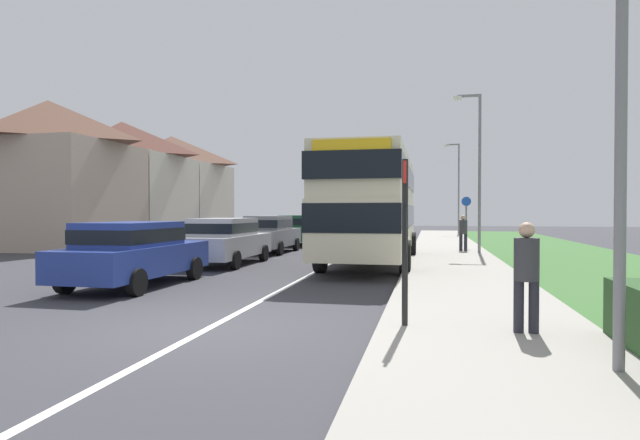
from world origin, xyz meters
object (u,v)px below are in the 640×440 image
object	(u,v)px
parked_car_grey	(270,232)
cycle_route_sign	(466,220)
parked_car_silver	(225,239)
street_lamp_far	(457,182)
pedestrian_at_stop	(526,272)
street_lamp_mid	(477,162)
parked_car_blue	(134,251)
bus_stop_sign	(405,230)
parked_car_dark_green	(300,229)
double_decker_bus	(372,202)
pedestrian_walking_away	(463,231)

from	to	relation	value
parked_car_grey	cycle_route_sign	world-z (taller)	cycle_route_sign
parked_car_silver	street_lamp_far	size ratio (longest dim) A/B	0.65
pedestrian_at_stop	cycle_route_sign	bearing A→B (deg)	88.85
street_lamp_mid	cycle_route_sign	bearing A→B (deg)	93.86
parked_car_silver	pedestrian_at_stop	distance (m)	12.08
parked_car_blue	cycle_route_sign	distance (m)	16.53
bus_stop_sign	cycle_route_sign	world-z (taller)	bus_stop_sign
parked_car_blue	parked_car_dark_green	world-z (taller)	parked_car_dark_green
pedestrian_at_stop	bus_stop_sign	xyz separation A→B (m)	(-1.69, 0.14, 0.56)
parked_car_blue	bus_stop_sign	world-z (taller)	bus_stop_sign
pedestrian_at_stop	street_lamp_far	distance (m)	34.11
parked_car_blue	street_lamp_mid	bearing A→B (deg)	50.89
double_decker_bus	parked_car_blue	xyz separation A→B (m)	(-5.08, -6.46, -1.27)
parked_car_blue	double_decker_bus	bearing A→B (deg)	51.81
pedestrian_at_stop	street_lamp_mid	bearing A→B (deg)	87.80
pedestrian_at_stop	pedestrian_walking_away	xyz separation A→B (m)	(0.09, 15.52, 0.00)
pedestrian_walking_away	street_lamp_far	distance (m)	18.71
street_lamp_mid	street_lamp_far	size ratio (longest dim) A/B	0.94
parked_car_blue	cycle_route_sign	xyz separation A→B (m)	(8.71, 14.04, 0.56)
parked_car_blue	pedestrian_walking_away	distance (m)	14.58
double_decker_bus	bus_stop_sign	world-z (taller)	double_decker_bus
pedestrian_walking_away	bus_stop_sign	xyz separation A→B (m)	(-1.78, -15.39, 0.56)
parked_car_dark_green	pedestrian_at_stop	xyz separation A→B (m)	(8.24, -19.51, 0.08)
double_decker_bus	pedestrian_walking_away	distance (m)	6.49
parked_car_dark_green	street_lamp_far	size ratio (longest dim) A/B	0.65
double_decker_bus	pedestrian_walking_away	size ratio (longest dim) A/B	5.95
parked_car_blue	pedestrian_walking_away	xyz separation A→B (m)	(8.44, 11.89, 0.11)
street_lamp_mid	double_decker_bus	bearing A→B (deg)	-130.40
cycle_route_sign	parked_car_silver	bearing A→B (deg)	-134.17
parked_car_silver	street_lamp_mid	distance (m)	10.84
parked_car_grey	parked_car_blue	bearing A→B (deg)	-90.60
double_decker_bus	parked_car_grey	xyz separation A→B (m)	(-4.97, 4.05, -1.24)
parked_car_dark_green	cycle_route_sign	size ratio (longest dim) A/B	1.82
pedestrian_at_stop	street_lamp_far	world-z (taller)	street_lamp_far
double_decker_bus	street_lamp_far	world-z (taller)	street_lamp_far
bus_stop_sign	street_lamp_mid	world-z (taller)	street_lamp_mid
parked_car_dark_green	street_lamp_far	distance (m)	17.32
pedestrian_at_stop	parked_car_silver	bearing A→B (deg)	132.54
double_decker_bus	parked_car_dark_green	xyz separation A→B (m)	(-4.98, 9.41, -1.24)
street_lamp_far	street_lamp_mid	bearing A→B (deg)	-90.56
pedestrian_at_stop	double_decker_bus	bearing A→B (deg)	107.94
bus_stop_sign	double_decker_bus	bearing A→B (deg)	99.01
double_decker_bus	parked_car_grey	size ratio (longest dim) A/B	2.29
bus_stop_sign	cycle_route_sign	size ratio (longest dim) A/B	1.03
parked_car_silver	double_decker_bus	bearing A→B (deg)	13.72
parked_car_silver	parked_car_dark_green	distance (m)	10.61
pedestrian_at_stop	street_lamp_far	bearing A→B (deg)	88.73
cycle_route_sign	street_lamp_mid	world-z (taller)	street_lamp_mid
parked_car_dark_green	parked_car_blue	bearing A→B (deg)	-90.39
parked_car_blue	pedestrian_at_stop	size ratio (longest dim) A/B	2.70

